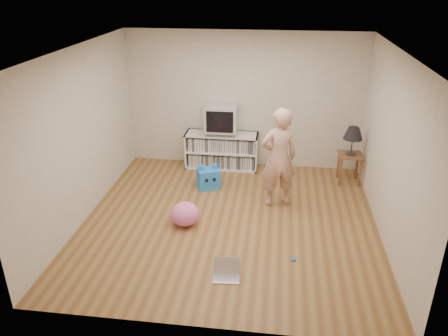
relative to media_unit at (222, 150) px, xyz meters
The scene contains 13 objects.
ground 2.10m from the media_unit, 78.93° to the right, with size 4.50×4.50×0.00m, color brown.
walls 2.28m from the media_unit, 78.93° to the right, with size 4.52×4.52×2.60m.
ceiling 3.06m from the media_unit, 78.93° to the right, with size 4.50×4.50×0.01m, color white.
media_unit is the anchor object (origin of this frame).
dvd_deck 0.39m from the media_unit, 90.00° to the right, with size 0.45×0.35×0.07m, color gray.
crt_tv 0.67m from the media_unit, 90.00° to the right, with size 0.60×0.53×0.50m.
side_table 2.42m from the media_unit, ahead, with size 0.42×0.42×0.55m.
table_lamp 2.49m from the media_unit, ahead, with size 0.34×0.34×0.52m.
person 1.84m from the media_unit, 51.52° to the right, with size 0.61×0.40×1.66m, color #D5A391.
laptop 3.43m from the media_unit, 81.31° to the right, with size 0.35×0.29×0.23m.
playing_cards 3.24m from the media_unit, 64.92° to the right, with size 0.07×0.09×0.02m, color #3F58AA.
plush_blue 0.96m from the media_unit, 96.90° to the right, with size 0.46×0.42×0.43m.
plush_pink 2.25m from the media_unit, 96.79° to the right, with size 0.43×0.43×0.36m, color pink.
Camera 1 is at (0.67, -5.82, 3.56)m, focal length 35.00 mm.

